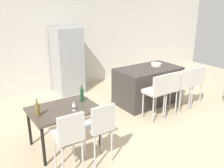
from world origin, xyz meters
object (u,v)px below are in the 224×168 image
at_px(bar_chair_middle, 169,87).
at_px(wine_bottle_inner, 37,110).
at_px(bar_chair_left, 156,90).
at_px(dining_chair_near, 69,134).
at_px(kitchen_island, 148,85).
at_px(bar_chair_right, 183,83).
at_px(dining_chair_far, 100,124).
at_px(dining_table, 64,112).
at_px(wine_bottle_far, 82,95).
at_px(bar_chair_far, 194,80).
at_px(wine_glass_left, 74,104).
at_px(fruit_bowl, 156,64).
at_px(refrigerator, 68,61).

distance_m(bar_chair_middle, wine_bottle_inner, 2.93).
relative_size(bar_chair_left, dining_chair_near, 1.00).
relative_size(kitchen_island, dining_chair_near, 1.54).
bearing_deg(bar_chair_right, dining_chair_far, -166.96).
relative_size(dining_table, wine_bottle_far, 3.66).
height_order(bar_chair_far, wine_glass_left, bar_chair_far).
distance_m(bar_chair_left, dining_table, 2.08).
bearing_deg(bar_chair_far, dining_chair_near, -170.28).
bearing_deg(bar_chair_far, bar_chair_middle, 180.00).
bearing_deg(bar_chair_far, wine_bottle_far, 174.81).
height_order(bar_chair_middle, fruit_bowl, bar_chair_middle).
bearing_deg(bar_chair_left, dining_table, 175.17).
bearing_deg(dining_chair_near, bar_chair_far, 9.72).
bearing_deg(bar_chair_middle, wine_glass_left, -179.60).
relative_size(bar_chair_middle, dining_chair_near, 1.00).
bearing_deg(refrigerator, dining_chair_far, -106.36).
relative_size(kitchen_island, bar_chair_left, 1.54).
distance_m(dining_chair_far, refrigerator, 3.44).
bearing_deg(wine_bottle_far, kitchen_island, 15.06).
height_order(bar_chair_left, bar_chair_middle, same).
xyz_separation_m(bar_chair_left, wine_glass_left, (-1.96, -0.02, 0.17)).
xyz_separation_m(dining_table, wine_bottle_far, (0.42, 0.09, 0.20)).
relative_size(wine_bottle_inner, refrigerator, 0.16).
height_order(kitchen_island, dining_chair_far, dining_chair_far).
bearing_deg(bar_chair_middle, dining_table, 175.93).
xyz_separation_m(kitchen_island, refrigerator, (-1.37, 1.83, 0.46)).
height_order(bar_chair_far, dining_table, bar_chair_far).
bearing_deg(bar_chair_middle, refrigerator, 114.63).
bearing_deg(wine_glass_left, wine_bottle_inner, 166.74).
bearing_deg(bar_chair_middle, wine_bottle_inner, 177.64).
height_order(bar_chair_far, wine_bottle_inner, bar_chair_far).
bearing_deg(wine_glass_left, kitchen_island, 19.24).
height_order(bar_chair_right, wine_bottle_inner, bar_chair_right).
distance_m(bar_chair_left, bar_chair_right, 0.86).
xyz_separation_m(bar_chair_middle, refrigerator, (-1.23, 2.68, 0.22)).
xyz_separation_m(bar_chair_middle, dining_chair_far, (-2.19, -0.62, 0.00)).
xyz_separation_m(bar_chair_left, wine_bottle_far, (-1.65, 0.26, 0.17)).
distance_m(bar_chair_left, bar_chair_far, 1.26).
bearing_deg(kitchen_island, dining_chair_far, -147.84).
xyz_separation_m(bar_chair_far, dining_chair_far, (-3.07, -0.62, 0.00)).
distance_m(dining_chair_far, wine_bottle_inner, 1.05).
height_order(kitchen_island, refrigerator, refrigerator).
relative_size(bar_chair_right, dining_chair_far, 1.00).
height_order(bar_chair_right, refrigerator, refrigerator).
relative_size(bar_chair_middle, wine_bottle_far, 3.27).
bearing_deg(refrigerator, dining_table, -116.20).
distance_m(dining_table, fruit_bowl, 3.01).
distance_m(dining_table, dining_chair_far, 0.83).
distance_m(wine_bottle_far, wine_glass_left, 0.42).
distance_m(dining_chair_near, wine_bottle_inner, 0.78).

